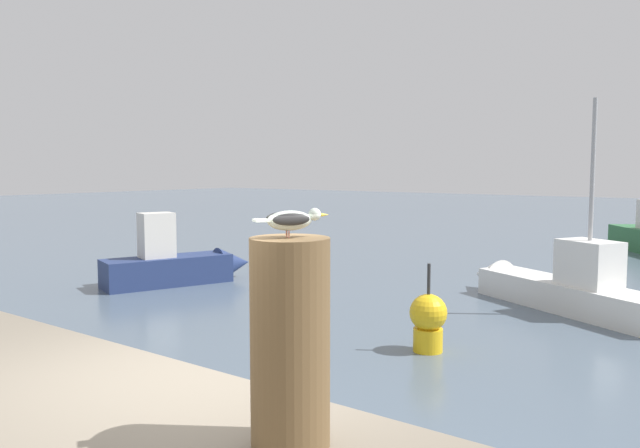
# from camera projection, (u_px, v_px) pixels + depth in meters

# --- Properties ---
(mooring_post) EXTENTS (0.40, 0.40, 1.06)m
(mooring_post) POSITION_uv_depth(u_px,v_px,m) (290.00, 343.00, 3.15)
(mooring_post) COLOR brown
(mooring_post) RESTS_ON harbor_quay
(seagull) EXTENTS (0.25, 0.36, 0.14)m
(seagull) POSITION_uv_depth(u_px,v_px,m) (291.00, 220.00, 3.09)
(seagull) COLOR tan
(seagull) RESTS_ON mooring_post
(boat_navy) EXTENTS (2.03, 3.69, 1.76)m
(boat_navy) POSITION_uv_depth(u_px,v_px,m) (180.00, 264.00, 14.85)
(boat_navy) COLOR navy
(boat_navy) RESTS_ON ground_plane
(boat_white) EXTENTS (4.70, 3.08, 4.12)m
(boat_white) POSITION_uv_depth(u_px,v_px,m) (556.00, 286.00, 12.30)
(boat_white) COLOR silver
(boat_white) RESTS_ON ground_plane
(channel_buoy) EXTENTS (0.56, 0.56, 1.33)m
(channel_buoy) POSITION_uv_depth(u_px,v_px,m) (428.00, 320.00, 9.33)
(channel_buoy) COLOR yellow
(channel_buoy) RESTS_ON ground_plane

